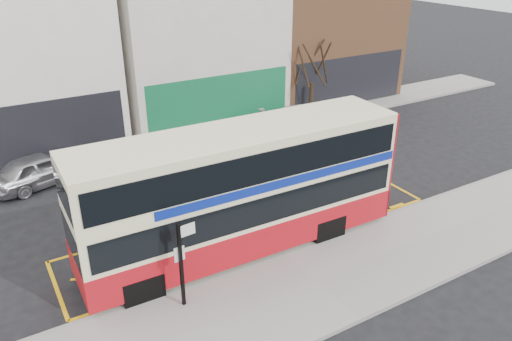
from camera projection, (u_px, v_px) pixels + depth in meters
ground at (276, 248)px, 17.30m from camera, size 120.00×120.00×0.00m
pavement at (316, 283)px, 15.48m from camera, size 40.00×4.00×0.15m
kerb at (282, 252)px, 16.98m from camera, size 40.00×0.15×0.15m
far_pavement at (162, 144)px, 25.83m from camera, size 50.00×3.00×0.15m
road_markings at (253, 227)px, 18.54m from camera, size 14.00×3.40×0.01m
terrace_left at (16, 38)px, 24.16m from camera, size 8.00×8.01×11.80m
terrace_green_shop at (187, 28)px, 28.41m from camera, size 9.00×8.01×11.30m
terrace_right at (314, 24)px, 32.77m from camera, size 9.00×8.01×10.30m
double_decker_bus at (243, 189)px, 16.36m from camera, size 10.97×2.71×4.36m
bus_stop_post at (182, 256)px, 13.81m from camera, size 0.68×0.13×2.71m
car_silver at (41, 169)px, 21.48m from camera, size 4.53×2.84×1.44m
car_grey at (117, 163)px, 22.19m from camera, size 4.14×2.42×1.29m
car_white at (307, 119)px, 27.27m from camera, size 5.31×2.68×1.48m
street_tree_right at (313, 52)px, 28.03m from camera, size 2.66×2.66×5.75m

